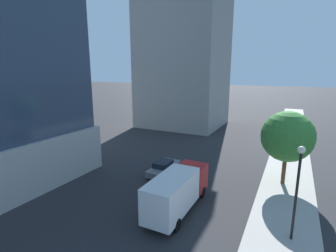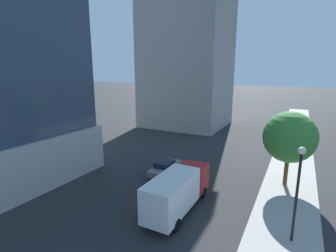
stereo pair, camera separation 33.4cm
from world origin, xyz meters
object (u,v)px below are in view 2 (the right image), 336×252
object	(u,v)px
street_tree	(290,137)
car_gray	(165,168)
box_truck	(178,190)
street_lamp	(298,181)
construction_building	(188,46)

from	to	relation	value
street_tree	car_gray	size ratio (longest dim) A/B	1.49
box_truck	street_lamp	bearing A→B (deg)	0.21
construction_building	car_gray	bearing A→B (deg)	-71.10
street_tree	construction_building	bearing A→B (deg)	132.73
car_gray	box_truck	world-z (taller)	box_truck
construction_building	street_lamp	size ratio (longest dim) A/B	5.61
construction_building	street_tree	xyz separation A→B (m)	(19.29, -20.89, -10.35)
street_lamp	box_truck	size ratio (longest dim) A/B	0.80
construction_building	street_lamp	distance (m)	37.30
street_tree	box_truck	size ratio (longest dim) A/B	0.91
car_gray	box_truck	size ratio (longest dim) A/B	0.61
street_tree	car_gray	xyz separation A→B (m)	(-11.18, -2.82, -3.99)
street_lamp	car_gray	xyz separation A→B (m)	(-12.07, 5.68, -3.40)
car_gray	street_lamp	bearing A→B (deg)	-25.20
construction_building	box_truck	distance (m)	34.56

